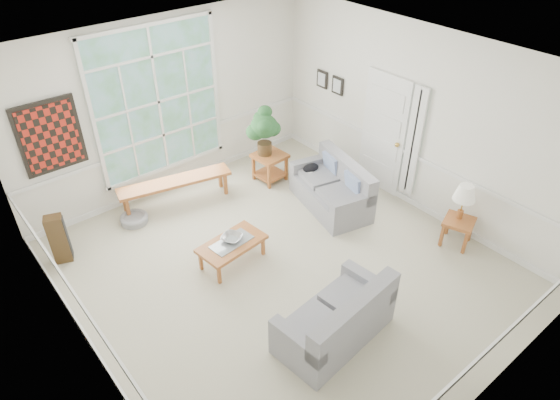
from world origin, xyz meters
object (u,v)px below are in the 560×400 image
at_px(loveseat_right, 331,186).
at_px(loveseat_front, 335,313).
at_px(coffee_table, 232,252).
at_px(end_table, 270,167).
at_px(side_table, 457,232).

bearing_deg(loveseat_right, loveseat_front, -120.06).
bearing_deg(coffee_table, end_table, 31.39).
relative_size(end_table, side_table, 1.20).
relative_size(coffee_table, side_table, 2.21).
relative_size(loveseat_right, end_table, 2.88).
bearing_deg(side_table, loveseat_right, 112.17).
bearing_deg(coffee_table, side_table, -38.69).
height_order(loveseat_right, side_table, loveseat_right).
relative_size(coffee_table, end_table, 1.85).
height_order(end_table, side_table, end_table).
distance_m(loveseat_front, end_table, 3.74).
height_order(loveseat_right, coffee_table, loveseat_right).
distance_m(loveseat_front, side_table, 2.73).
height_order(loveseat_right, end_table, loveseat_right).
relative_size(loveseat_right, coffee_table, 1.55).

